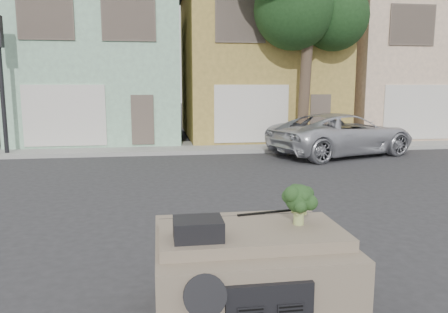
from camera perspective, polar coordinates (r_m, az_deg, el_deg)
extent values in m
plane|color=#303033|center=(7.93, -1.36, -9.93)|extent=(120.00, 120.00, 0.00)
cube|color=gray|center=(18.14, -5.60, 1.15)|extent=(40.00, 3.00, 0.15)
cube|color=#94C3A2|center=(22.12, -15.64, 11.91)|extent=(7.20, 8.20, 7.55)
cube|color=#A78C41|center=(22.52, 4.12, 12.17)|extent=(7.20, 8.20, 7.55)
cube|color=beige|center=(25.25, 21.30, 11.25)|extent=(7.20, 8.20, 7.55)
imported|color=silver|center=(17.20, 15.09, 0.18)|extent=(6.27, 4.32, 1.59)
cube|color=black|center=(17.82, -27.12, 8.04)|extent=(0.40, 0.40, 5.10)
cube|color=#193717|center=(18.31, 10.65, 14.22)|extent=(4.40, 4.00, 8.50)
cube|color=#7A6B58|center=(4.97, 3.19, -15.03)|extent=(2.00, 1.80, 1.12)
cube|color=black|center=(4.33, -3.41, -9.41)|extent=(0.48, 0.38, 0.20)
cube|color=black|center=(5.18, 5.43, -7.31)|extent=(0.69, 0.15, 0.02)
cube|color=#1C3617|center=(4.78, 9.77, -6.15)|extent=(0.47, 0.47, 0.45)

